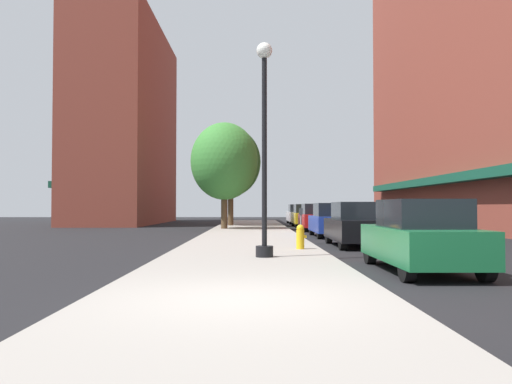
{
  "coord_description": "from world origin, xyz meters",
  "views": [
    {
      "loc": [
        0.18,
        -7.66,
        1.5
      ],
      "look_at": [
        0.29,
        15.14,
        2.15
      ],
      "focal_mm": 35.66,
      "sensor_mm": 36.0,
      "label": 1
    }
  ],
  "objects_px": {
    "fire_hydrant": "(300,237)",
    "car_yellow": "(305,216)",
    "tree_near": "(224,161)",
    "car_red": "(316,218)",
    "car_white": "(298,214)",
    "car_black": "(356,225)",
    "car_blue": "(331,220)",
    "car_green": "(420,237)",
    "parking_meter_near": "(301,220)",
    "tree_mid": "(231,162)",
    "lamppost": "(264,144)"
  },
  "relations": [
    {
      "from": "car_yellow",
      "to": "car_white",
      "type": "distance_m",
      "value": 5.68
    },
    {
      "from": "tree_near",
      "to": "car_blue",
      "type": "xyz_separation_m",
      "value": [
        5.64,
        -6.7,
        -3.49
      ]
    },
    {
      "from": "car_red",
      "to": "car_white",
      "type": "distance_m",
      "value": 11.93
    },
    {
      "from": "car_blue",
      "to": "car_white",
      "type": "relative_size",
      "value": 1.0
    },
    {
      "from": "car_green",
      "to": "car_red",
      "type": "relative_size",
      "value": 1.0
    },
    {
      "from": "car_black",
      "to": "car_blue",
      "type": "bearing_deg",
      "value": 91.25
    },
    {
      "from": "fire_hydrant",
      "to": "car_yellow",
      "type": "bearing_deg",
      "value": 83.73
    },
    {
      "from": "parking_meter_near",
      "to": "tree_near",
      "type": "distance_m",
      "value": 12.58
    },
    {
      "from": "car_green",
      "to": "car_white",
      "type": "bearing_deg",
      "value": 91.08
    },
    {
      "from": "fire_hydrant",
      "to": "car_white",
      "type": "relative_size",
      "value": 0.18
    },
    {
      "from": "car_black",
      "to": "car_white",
      "type": "height_order",
      "value": "same"
    },
    {
      "from": "car_blue",
      "to": "car_yellow",
      "type": "relative_size",
      "value": 1.0
    },
    {
      "from": "car_black",
      "to": "car_red",
      "type": "xyz_separation_m",
      "value": [
        0.0,
        12.28,
        0.0
      ]
    },
    {
      "from": "car_white",
      "to": "car_black",
      "type": "bearing_deg",
      "value": -90.48
    },
    {
      "from": "lamppost",
      "to": "tree_near",
      "type": "xyz_separation_m",
      "value": [
        -2.11,
        17.69,
        1.1
      ]
    },
    {
      "from": "car_blue",
      "to": "car_yellow",
      "type": "distance_m",
      "value": 12.54
    },
    {
      "from": "parking_meter_near",
      "to": "tree_mid",
      "type": "bearing_deg",
      "value": 101.75
    },
    {
      "from": "tree_mid",
      "to": "car_black",
      "type": "relative_size",
      "value": 1.66
    },
    {
      "from": "tree_mid",
      "to": "fire_hydrant",
      "type": "bearing_deg",
      "value": -81.19
    },
    {
      "from": "car_green",
      "to": "car_yellow",
      "type": "bearing_deg",
      "value": 91.08
    },
    {
      "from": "tree_near",
      "to": "car_black",
      "type": "distance_m",
      "value": 14.32
    },
    {
      "from": "parking_meter_near",
      "to": "car_yellow",
      "type": "xyz_separation_m",
      "value": [
        1.95,
        17.39,
        -0.14
      ]
    },
    {
      "from": "lamppost",
      "to": "car_red",
      "type": "xyz_separation_m",
      "value": [
        3.52,
        17.28,
        -2.39
      ]
    },
    {
      "from": "car_red",
      "to": "car_black",
      "type": "bearing_deg",
      "value": -91.44
    },
    {
      "from": "parking_meter_near",
      "to": "car_green",
      "type": "height_order",
      "value": "car_green"
    },
    {
      "from": "parking_meter_near",
      "to": "fire_hydrant",
      "type": "bearing_deg",
      "value": -95.64
    },
    {
      "from": "car_black",
      "to": "car_blue",
      "type": "xyz_separation_m",
      "value": [
        0.0,
        5.99,
        0.0
      ]
    },
    {
      "from": "tree_near",
      "to": "car_white",
      "type": "relative_size",
      "value": 1.54
    },
    {
      "from": "tree_mid",
      "to": "car_green",
      "type": "height_order",
      "value": "tree_mid"
    },
    {
      "from": "car_black",
      "to": "car_red",
      "type": "bearing_deg",
      "value": 91.25
    },
    {
      "from": "car_white",
      "to": "car_blue",
      "type": "bearing_deg",
      "value": -90.48
    },
    {
      "from": "car_blue",
      "to": "car_black",
      "type": "bearing_deg",
      "value": -92.18
    },
    {
      "from": "tree_mid",
      "to": "parking_meter_near",
      "type": "bearing_deg",
      "value": -78.25
    },
    {
      "from": "fire_hydrant",
      "to": "parking_meter_near",
      "type": "relative_size",
      "value": 0.6
    },
    {
      "from": "tree_near",
      "to": "car_red",
      "type": "relative_size",
      "value": 1.54
    },
    {
      "from": "tree_mid",
      "to": "car_red",
      "type": "bearing_deg",
      "value": -46.83
    },
    {
      "from": "fire_hydrant",
      "to": "car_white",
      "type": "distance_m",
      "value": 26.72
    },
    {
      "from": "fire_hydrant",
      "to": "car_black",
      "type": "distance_m",
      "value": 3.35
    },
    {
      "from": "car_black",
      "to": "car_blue",
      "type": "height_order",
      "value": "same"
    },
    {
      "from": "fire_hydrant",
      "to": "car_blue",
      "type": "xyz_separation_m",
      "value": [
        2.3,
        8.41,
        0.29
      ]
    },
    {
      "from": "lamppost",
      "to": "car_red",
      "type": "bearing_deg",
      "value": 78.48
    },
    {
      "from": "tree_near",
      "to": "car_red",
      "type": "bearing_deg",
      "value": -4.18
    },
    {
      "from": "fire_hydrant",
      "to": "tree_near",
      "type": "distance_m",
      "value": 15.92
    },
    {
      "from": "car_green",
      "to": "parking_meter_near",
      "type": "bearing_deg",
      "value": 104.16
    },
    {
      "from": "tree_near",
      "to": "lamppost",
      "type": "bearing_deg",
      "value": -83.19
    },
    {
      "from": "fire_hydrant",
      "to": "car_green",
      "type": "distance_m",
      "value": 5.37
    },
    {
      "from": "car_red",
      "to": "tree_mid",
      "type": "bearing_deg",
      "value": 131.73
    },
    {
      "from": "car_green",
      "to": "car_white",
      "type": "xyz_separation_m",
      "value": [
        0.0,
        31.47,
        0.0
      ]
    },
    {
      "from": "car_black",
      "to": "car_white",
      "type": "distance_m",
      "value": 24.2
    },
    {
      "from": "parking_meter_near",
      "to": "tree_near",
      "type": "bearing_deg",
      "value": 107.69
    }
  ]
}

